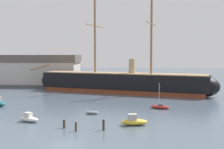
{
  "coord_description": "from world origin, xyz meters",
  "views": [
    {
      "loc": [
        7.28,
        -35.14,
        11.24
      ],
      "look_at": [
        3.72,
        36.52,
        6.1
      ],
      "focal_mm": 47.16,
      "sensor_mm": 36.0,
      "label": 1
    }
  ],
  "objects_px": {
    "sailboat_mid_right": "(160,107)",
    "dockside_warehouse_left": "(7,70)",
    "mooring_piling_nearest": "(64,124)",
    "dinghy_far_right": "(209,91)",
    "motorboat_foreground_right": "(134,121)",
    "motorboat_foreground_left": "(29,118)",
    "mooring_piling_left_pair": "(104,125)",
    "dinghy_near_centre": "(92,112)",
    "seagull_in_flight": "(97,54)",
    "tall_ship": "(122,83)",
    "mooring_piling_right_pair": "(76,127)",
    "motorboat_distant_centre": "(109,85)"
  },
  "relations": [
    {
      "from": "mooring_piling_nearest",
      "to": "mooring_piling_left_pair",
      "type": "bearing_deg",
      "value": -8.82
    },
    {
      "from": "motorboat_distant_centre",
      "to": "mooring_piling_left_pair",
      "type": "distance_m",
      "value": 56.21
    },
    {
      "from": "mooring_piling_left_pair",
      "to": "dockside_warehouse_left",
      "type": "relative_size",
      "value": 0.03
    },
    {
      "from": "dinghy_near_centre",
      "to": "sailboat_mid_right",
      "type": "distance_m",
      "value": 14.42
    },
    {
      "from": "seagull_in_flight",
      "to": "motorboat_distant_centre",
      "type": "bearing_deg",
      "value": 88.97
    },
    {
      "from": "dinghy_far_right",
      "to": "motorboat_distant_centre",
      "type": "bearing_deg",
      "value": 159.09
    },
    {
      "from": "dinghy_near_centre",
      "to": "mooring_piling_left_pair",
      "type": "bearing_deg",
      "value": -75.15
    },
    {
      "from": "mooring_piling_nearest",
      "to": "motorboat_foreground_left",
      "type": "bearing_deg",
      "value": 149.51
    },
    {
      "from": "mooring_piling_nearest",
      "to": "mooring_piling_left_pair",
      "type": "xyz_separation_m",
      "value": [
        6.03,
        -0.94,
        0.15
      ]
    },
    {
      "from": "dockside_warehouse_left",
      "to": "motorboat_foreground_left",
      "type": "bearing_deg",
      "value": -64.33
    },
    {
      "from": "motorboat_foreground_right",
      "to": "dinghy_far_right",
      "type": "xyz_separation_m",
      "value": [
        22.94,
        41.24,
        -0.3
      ]
    },
    {
      "from": "motorboat_distant_centre",
      "to": "dinghy_far_right",
      "type": "bearing_deg",
      "value": -20.91
    },
    {
      "from": "mooring_piling_nearest",
      "to": "sailboat_mid_right",
      "type": "bearing_deg",
      "value": 45.21
    },
    {
      "from": "mooring_piling_right_pair",
      "to": "dockside_warehouse_left",
      "type": "distance_m",
      "value": 70.69
    },
    {
      "from": "sailboat_mid_right",
      "to": "mooring_piling_nearest",
      "type": "height_order",
      "value": "sailboat_mid_right"
    },
    {
      "from": "dinghy_near_centre",
      "to": "mooring_piling_right_pair",
      "type": "height_order",
      "value": "mooring_piling_right_pair"
    },
    {
      "from": "dinghy_near_centre",
      "to": "dockside_warehouse_left",
      "type": "bearing_deg",
      "value": 126.65
    },
    {
      "from": "motorboat_foreground_left",
      "to": "sailboat_mid_right",
      "type": "xyz_separation_m",
      "value": [
        22.88,
        12.38,
        -0.09
      ]
    },
    {
      "from": "motorboat_foreground_right",
      "to": "mooring_piling_right_pair",
      "type": "distance_m",
      "value": 9.41
    },
    {
      "from": "dinghy_near_centre",
      "to": "seagull_in_flight",
      "type": "relative_size",
      "value": 2.31
    },
    {
      "from": "tall_ship",
      "to": "sailboat_mid_right",
      "type": "relative_size",
      "value": 10.52
    },
    {
      "from": "dinghy_far_right",
      "to": "motorboat_distant_centre",
      "type": "xyz_separation_m",
      "value": [
        -30.17,
        11.53,
        0.36
      ]
    },
    {
      "from": "mooring_piling_right_pair",
      "to": "dockside_warehouse_left",
      "type": "bearing_deg",
      "value": 120.12
    },
    {
      "from": "tall_ship",
      "to": "mooring_piling_right_pair",
      "type": "relative_size",
      "value": 41.69
    },
    {
      "from": "sailboat_mid_right",
      "to": "motorboat_distant_centre",
      "type": "bearing_deg",
      "value": 108.35
    },
    {
      "from": "dinghy_near_centre",
      "to": "seagull_in_flight",
      "type": "xyz_separation_m",
      "value": [
        -0.28,
        11.62,
        10.85
      ]
    },
    {
      "from": "motorboat_foreground_right",
      "to": "sailboat_mid_right",
      "type": "bearing_deg",
      "value": 67.82
    },
    {
      "from": "tall_ship",
      "to": "seagull_in_flight",
      "type": "relative_size",
      "value": 51.73
    },
    {
      "from": "mooring_piling_nearest",
      "to": "mooring_piling_left_pair",
      "type": "distance_m",
      "value": 6.11
    },
    {
      "from": "dinghy_far_right",
      "to": "mooring_piling_right_pair",
      "type": "bearing_deg",
      "value": -124.71
    },
    {
      "from": "mooring_piling_nearest",
      "to": "mooring_piling_left_pair",
      "type": "relative_size",
      "value": 0.81
    },
    {
      "from": "tall_ship",
      "to": "motorboat_foreground_right",
      "type": "bearing_deg",
      "value": -86.29
    },
    {
      "from": "motorboat_foreground_left",
      "to": "motorboat_distant_centre",
      "type": "relative_size",
      "value": 0.79
    },
    {
      "from": "motorboat_foreground_right",
      "to": "mooring_piling_nearest",
      "type": "relative_size",
      "value": 3.44
    },
    {
      "from": "motorboat_foreground_right",
      "to": "mooring_piling_nearest",
      "type": "distance_m",
      "value": 10.82
    },
    {
      "from": "dinghy_near_centre",
      "to": "mooring_piling_nearest",
      "type": "height_order",
      "value": "mooring_piling_nearest"
    },
    {
      "from": "motorboat_foreground_right",
      "to": "dinghy_far_right",
      "type": "height_order",
      "value": "motorboat_foreground_right"
    },
    {
      "from": "motorboat_foreground_right",
      "to": "mooring_piling_left_pair",
      "type": "xyz_separation_m",
      "value": [
        -4.51,
        -3.37,
        0.17
      ]
    },
    {
      "from": "mooring_piling_nearest",
      "to": "dinghy_far_right",
      "type": "bearing_deg",
      "value": 52.53
    },
    {
      "from": "mooring_piling_nearest",
      "to": "mooring_piling_right_pair",
      "type": "relative_size",
      "value": 0.95
    },
    {
      "from": "sailboat_mid_right",
      "to": "mooring_piling_right_pair",
      "type": "relative_size",
      "value": 3.96
    },
    {
      "from": "tall_ship",
      "to": "mooring_piling_right_pair",
      "type": "height_order",
      "value": "tall_ship"
    },
    {
      "from": "sailboat_mid_right",
      "to": "dockside_warehouse_left",
      "type": "bearing_deg",
      "value": 139.02
    },
    {
      "from": "tall_ship",
      "to": "mooring_piling_left_pair",
      "type": "xyz_separation_m",
      "value": [
        -2.05,
        -41.19,
        -2.18
      ]
    },
    {
      "from": "sailboat_mid_right",
      "to": "mooring_piling_nearest",
      "type": "xyz_separation_m",
      "value": [
        -16.2,
        -16.32,
        0.19
      ]
    },
    {
      "from": "dinghy_near_centre",
      "to": "mooring_piling_left_pair",
      "type": "distance_m",
      "value": 11.88
    },
    {
      "from": "motorboat_foreground_left",
      "to": "mooring_piling_left_pair",
      "type": "height_order",
      "value": "mooring_piling_left_pair"
    },
    {
      "from": "motorboat_distant_centre",
      "to": "sailboat_mid_right",
      "type": "bearing_deg",
      "value": -71.65
    },
    {
      "from": "tall_ship",
      "to": "dinghy_far_right",
      "type": "distance_m",
      "value": 25.76
    },
    {
      "from": "motorboat_foreground_right",
      "to": "dockside_warehouse_left",
      "type": "distance_m",
      "value": 72.0
    }
  ]
}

